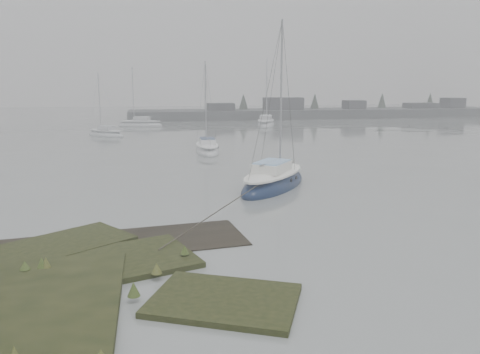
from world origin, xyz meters
name	(u,v)px	position (x,y,z in m)	size (l,w,h in m)	color
ground	(162,146)	(0.00, 30.00, 0.00)	(160.00, 160.00, 0.00)	slate
far_shoreline	(322,112)	(26.84, 61.90, 0.85)	(60.00, 8.00, 4.15)	#4C4F51
sailboat_main	(274,182)	(5.14, 11.99, 0.28)	(5.66, 6.45, 9.17)	#0F1D3B
sailboat_white	(207,150)	(3.36, 25.38, 0.24)	(1.95, 5.45, 7.62)	silver
sailboat_far_a	(106,134)	(-5.51, 39.44, 0.22)	(4.67, 4.61, 6.98)	silver
sailboat_far_b	(266,124)	(13.86, 47.88, 0.29)	(4.13, 6.90, 9.26)	silver
sailboat_far_c	(140,125)	(-2.11, 50.49, 0.25)	(6.04, 3.28, 8.11)	#B5BAC0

